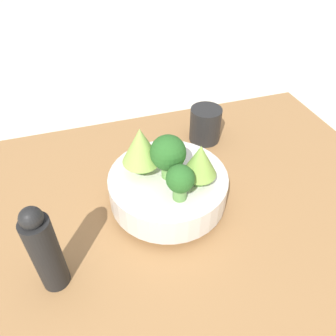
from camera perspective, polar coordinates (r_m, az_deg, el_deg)
ground_plane at (r=0.68m, az=-0.63°, el=-9.22°), size 6.00×6.00×0.00m
table at (r=0.66m, az=-0.64°, el=-8.05°), size 0.99×0.66×0.04m
bowl at (r=0.63m, az=0.00°, el=-3.44°), size 0.22×0.22×0.07m
broccoli_floret_center at (r=0.57m, az=0.00°, el=2.49°), size 0.06×0.06×0.09m
broccoli_floret_back at (r=0.54m, az=2.14°, el=-2.19°), size 0.05×0.05×0.07m
romanesco_piece_near at (r=0.58m, az=-4.78°, el=3.80°), size 0.07×0.07×0.10m
romanesco_piece_far at (r=0.56m, az=5.60°, el=1.17°), size 0.06×0.06×0.08m
cup at (r=0.80m, az=6.51°, el=7.52°), size 0.07×0.07×0.08m
pepper_mill at (r=0.52m, az=-20.66°, el=-13.31°), size 0.04×0.04×0.17m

